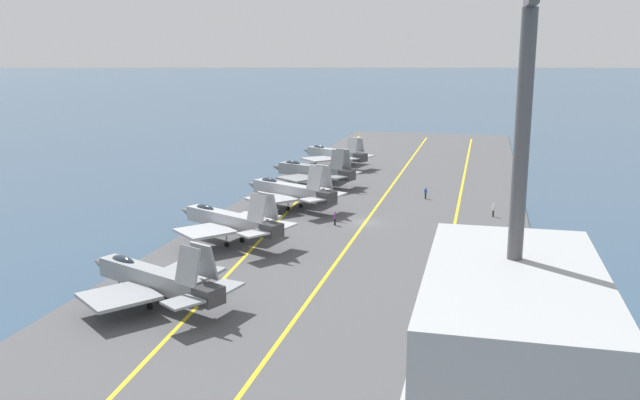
{
  "coord_description": "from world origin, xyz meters",
  "views": [
    {
      "loc": [
        -82.6,
        -14.13,
        21.52
      ],
      "look_at": [
        0.39,
        6.06,
        2.9
      ],
      "focal_mm": 38.0,
      "sensor_mm": 36.0,
      "label": 1
    }
  ],
  "objects": [
    {
      "name": "ground_plane",
      "position": [
        0.0,
        0.0,
        0.0
      ],
      "size": [
        2000.0,
        2000.0,
        0.0
      ],
      "primitive_type": "plane",
      "color": "#334C66"
    },
    {
      "name": "carrier_deck",
      "position": [
        0.0,
        0.0,
        0.2
      ],
      "size": [
        200.3,
        40.4,
        0.4
      ],
      "primitive_type": "cube",
      "color": "#4C4C4F",
      "rests_on": "ground"
    },
    {
      "name": "deck_stripe_foul_line",
      "position": [
        0.0,
        -11.11,
        0.4
      ],
      "size": [
        180.27,
        0.49,
        0.01
      ],
      "primitive_type": "cube",
      "rotation": [
        0.0,
        0.0,
        0.0
      ],
      "color": "yellow",
      "rests_on": "carrier_deck"
    },
    {
      "name": "deck_stripe_centerline",
      "position": [
        0.0,
        0.0,
        0.4
      ],
      "size": [
        180.27,
        0.36,
        0.01
      ],
      "primitive_type": "cube",
      "color": "yellow",
      "rests_on": "carrier_deck"
    },
    {
      "name": "deck_stripe_edge_line",
      "position": [
        0.0,
        11.11,
        0.4
      ],
      "size": [
        179.86,
        12.89,
        0.01
      ],
      "primitive_type": "cube",
      "rotation": [
        0.0,
        0.0,
        0.07
      ],
      "color": "yellow",
      "rests_on": "carrier_deck"
    },
    {
      "name": "parked_jet_nearest",
      "position": [
        -32.48,
        12.73,
        2.64
      ],
      "size": [
        13.44,
        16.29,
        6.17
      ],
      "color": "gray",
      "rests_on": "carrier_deck"
    },
    {
      "name": "parked_jet_second",
      "position": [
        -13.42,
        13.23,
        3.1
      ],
      "size": [
        13.11,
        15.88,
        6.53
      ],
      "color": "#A8AAAF",
      "rests_on": "carrier_deck"
    },
    {
      "name": "parked_jet_third",
      "position": [
        5.23,
        11.53,
        2.9
      ],
      "size": [
        13.62,
        15.93,
        6.67
      ],
      "color": "#A8AAAF",
      "rests_on": "carrier_deck"
    },
    {
      "name": "parked_jet_fourth",
      "position": [
        22.39,
        12.7,
        2.72
      ],
      "size": [
        13.54,
        16.14,
        6.3
      ],
      "color": "gray",
      "rests_on": "carrier_deck"
    },
    {
      "name": "parked_jet_fifth",
      "position": [
        41.05,
        13.27,
        2.8
      ],
      "size": [
        13.65,
        15.48,
        5.93
      ],
      "color": "#9EA3A8",
      "rests_on": "carrier_deck"
    },
    {
      "name": "crew_white_vest",
      "position": [
        6.86,
        -15.83,
        1.37
      ],
      "size": [
        0.45,
        0.45,
        1.77
      ],
      "color": "#383328",
      "rests_on": "carrier_deck"
    },
    {
      "name": "crew_purple_vest",
      "position": [
        -2.44,
        3.45,
        1.36
      ],
      "size": [
        0.44,
        0.36,
        1.75
      ],
      "color": "#232328",
      "rests_on": "carrier_deck"
    },
    {
      "name": "crew_blue_vest",
      "position": [
        16.0,
        -6.19,
        1.36
      ],
      "size": [
        0.35,
        0.43,
        1.74
      ],
      "color": "#232328",
      "rests_on": "carrier_deck"
    }
  ]
}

